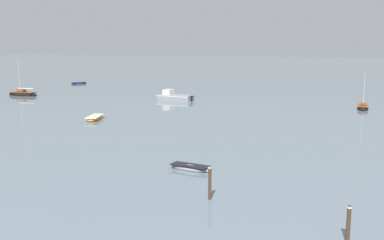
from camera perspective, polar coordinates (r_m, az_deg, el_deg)
rowboat_moored_1 at (r=103.05m, az=-14.71°, el=4.71°), size 2.78×3.80×0.57m
sailboat_moored_0 at (r=80.60m, az=-21.41°, el=3.21°), size 5.84×2.48×6.35m
motorboat_moored_1 at (r=68.92m, az=-2.89°, el=2.98°), size 6.59×2.40×2.46m
rowboat_moored_2 at (r=29.44m, az=-0.24°, el=-6.31°), size 2.93×1.12×0.46m
rowboat_moored_3 at (r=50.97m, az=-12.66°, el=0.24°), size 2.63×4.10×0.61m
sailboat_moored_2 at (r=63.03m, az=21.60°, el=1.59°), size 1.78×4.72×5.18m
mooring_post_near at (r=19.91m, az=19.91°, el=-12.84°), size 0.22×0.22×1.77m
mooring_post_left at (r=23.64m, az=2.35°, el=-8.41°), size 0.22×0.22×2.05m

